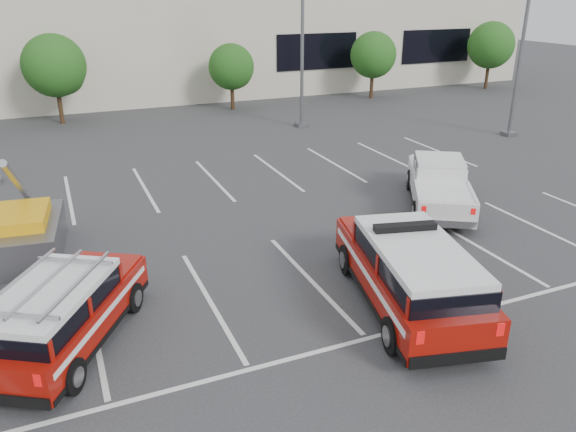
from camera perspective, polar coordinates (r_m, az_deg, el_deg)
name	(u,v)px	position (r m, az deg, el deg)	size (l,w,h in m)	color
ground	(311,280)	(14.67, 2.33, -6.55)	(120.00, 120.00, 0.00)	#2F2F31
stall_markings	(252,219)	(18.43, -3.66, -0.34)	(23.00, 15.00, 0.01)	silver
convention_building	(123,23)	(43.89, -16.40, 18.27)	(60.00, 16.99, 13.20)	beige
tree_mid_left	(56,68)	(33.88, -22.49, 13.75)	(3.37, 3.37, 4.85)	#3F2B19
tree_mid_right	(233,68)	(35.58, -5.66, 14.71)	(2.77, 2.77, 3.99)	#3F2B19
tree_right	(374,56)	(39.72, 8.73, 15.72)	(3.07, 3.07, 4.42)	#3F2B19
tree_far_right	(491,47)	(45.70, 19.95, 15.86)	(3.37, 3.37, 4.85)	#3F2B19
light_pole_mid	(302,27)	(30.38, 1.47, 18.63)	(0.90, 0.60, 10.24)	#59595E
light_pole_right	(524,30)	(30.59, 22.88, 17.03)	(0.90, 0.60, 10.24)	#59595E
fire_chief_suv	(409,277)	(13.43, 12.15, -6.09)	(3.24, 5.85, 1.95)	maroon
white_pickup	(439,188)	(20.04, 15.05, 2.73)	(4.25, 5.39, 1.60)	silver
ladder_suv	(64,318)	(12.68, -21.79, -9.56)	(3.84, 4.77, 1.77)	maroon
utility_rig	(18,237)	(17.35, -25.74, -1.95)	(3.31, 3.66, 3.02)	#59595E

